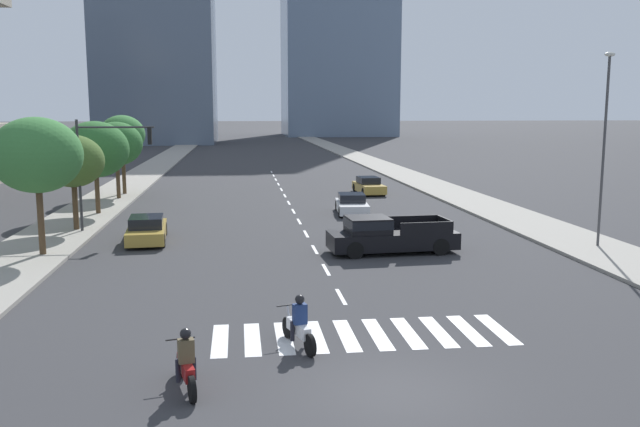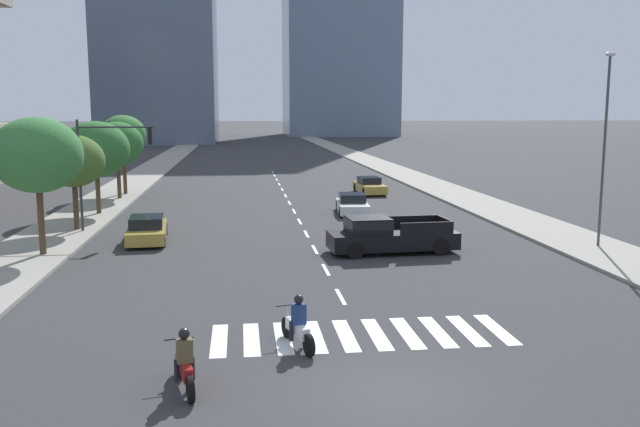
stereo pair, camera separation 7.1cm
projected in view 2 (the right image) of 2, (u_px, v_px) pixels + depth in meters
The scene contains 18 objects.
ground_plane at pixel (393, 393), 15.23m from camera, with size 800.00×800.00×0.00m, color #333335.
sidewalk_east at pixel (477, 203), 46.17m from camera, with size 4.00×260.00×0.15m, color gray.
sidewalk_west at pixel (93, 209), 43.15m from camera, with size 4.00×260.00×0.15m, color gray.
crosswalk_near at pixel (361, 335), 19.22m from camera, with size 8.55×2.79×0.01m.
lane_divider_center at pixel (289, 203), 46.70m from camera, with size 0.14×50.00×0.01m.
motorcycle_lead at pixel (298, 326), 18.15m from camera, with size 0.94×2.14×1.49m.
motorcycle_trailing at pixel (184, 365), 15.39m from camera, with size 0.83×2.12×1.49m.
pickup_truck at pixel (386, 235), 30.14m from camera, with size 5.89×2.37×1.67m.
sedan_gold_0 at pixel (147, 230), 32.85m from camera, with size 2.13×4.85×1.28m.
sedan_gold_1 at pixel (369, 186), 51.76m from camera, with size 1.95×4.45×1.29m.
sedan_white_2 at pixel (352, 205), 41.74m from camera, with size 2.12×4.36×1.24m.
traffic_signal_far at pixel (107, 155), 34.65m from camera, with size 4.19×0.28×5.78m.
street_lamp_east at pixel (605, 137), 30.40m from camera, with size 0.50×0.24×8.82m.
street_tree_nearest at pixel (37, 155), 28.71m from camera, with size 3.84×3.84×5.97m.
street_tree_second at pixel (73, 161), 34.95m from camera, with size 3.23×3.23×4.99m.
street_tree_third at pixel (96, 149), 40.47m from camera, with size 4.02×4.02×5.61m.
street_tree_fourth at pixel (117, 144), 47.58m from camera, with size 3.66×3.66×5.45m.
street_tree_fifth at pixel (123, 135), 50.00m from camera, with size 3.38×3.38×5.90m.
Camera 2 is at (-3.38, -14.13, 6.38)m, focal length 37.54 mm.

